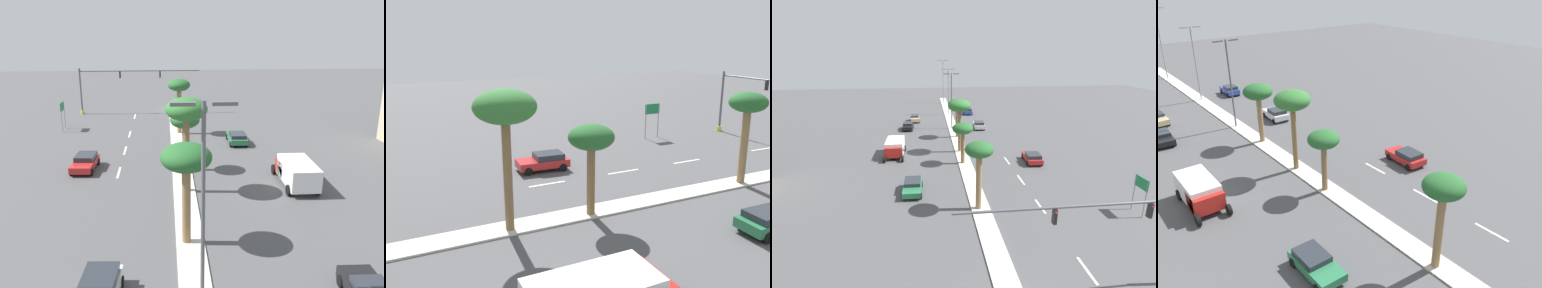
# 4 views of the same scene
# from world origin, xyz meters

# --- Properties ---
(ground_plane) EXTENTS (160.00, 160.00, 0.00)m
(ground_plane) POSITION_xyz_m (0.00, 32.68, 0.00)
(ground_plane) COLOR #4C4C4F
(lane_stripe_left) EXTENTS (0.20, 2.80, 0.01)m
(lane_stripe_left) POSITION_xyz_m (5.88, 4.00, 0.01)
(lane_stripe_left) COLOR silver
(lane_stripe_left) RESTS_ON ground
(lane_stripe_rear) EXTENTS (0.20, 2.80, 0.01)m
(lane_stripe_rear) POSITION_xyz_m (5.88, 13.13, 0.01)
(lane_stripe_rear) COLOR silver
(lane_stripe_rear) RESTS_ON ground
(lane_stripe_near) EXTENTS (0.20, 2.80, 0.01)m
(lane_stripe_near) POSITION_xyz_m (5.88, 19.52, 0.01)
(lane_stripe_near) COLOR silver
(lane_stripe_near) RESTS_ON ground
(lane_stripe_front) EXTENTS (0.20, 2.80, 0.01)m
(lane_stripe_front) POSITION_xyz_m (5.88, 26.03, 0.01)
(lane_stripe_front) COLOR silver
(lane_stripe_front) RESTS_ON ground
(traffic_signal_gantry) EXTENTS (17.56, 0.53, 6.68)m
(traffic_signal_gantry) POSITION_xyz_m (9.17, 1.91, 4.40)
(traffic_signal_gantry) COLOR #515459
(traffic_signal_gantry) RESTS_ON ground
(directional_road_sign) EXTENTS (0.10, 1.75, 3.60)m
(directional_road_sign) POSITION_xyz_m (14.32, 10.79, 2.66)
(directional_road_sign) COLOR gray
(directional_road_sign) RESTS_ON ground
(palm_tree_left) EXTENTS (2.65, 2.65, 6.62)m
(palm_tree_left) POSITION_xyz_m (-0.22, 13.31, 5.58)
(palm_tree_left) COLOR olive
(palm_tree_left) RESTS_ON median_curb
(palm_tree_rear) EXTENTS (2.72, 2.72, 5.48)m
(palm_tree_rear) POSITION_xyz_m (-0.30, 25.70, 4.62)
(palm_tree_rear) COLOR brown
(palm_tree_rear) RESTS_ON median_curb
(palm_tree_far) EXTENTS (3.34, 3.34, 7.77)m
(palm_tree_far) POSITION_xyz_m (-0.20, 30.69, 6.72)
(palm_tree_far) COLOR brown
(palm_tree_far) RESTS_ON median_curb
(sedan_red_mid) EXTENTS (2.29, 4.20, 1.38)m
(sedan_red_mid) POSITION_xyz_m (9.10, 25.00, 0.74)
(sedan_red_mid) COLOR red
(sedan_red_mid) RESTS_ON ground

